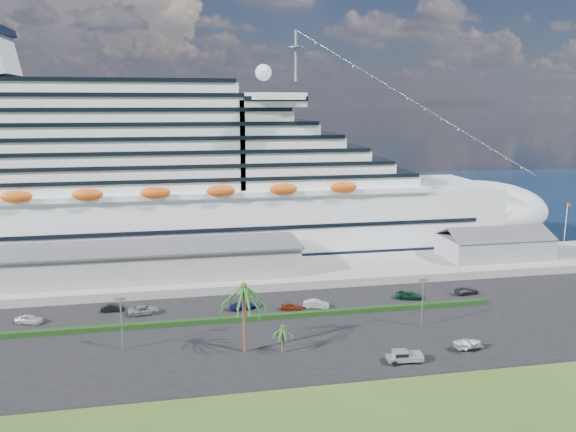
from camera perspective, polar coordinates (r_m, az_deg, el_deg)
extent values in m
plane|color=#38531B|center=(84.82, 2.86, -14.24)|extent=(420.00, 420.00, 0.00)
cube|color=black|center=(94.58, 1.26, -11.39)|extent=(140.00, 38.00, 0.12)
cube|color=gray|center=(121.13, -1.62, -5.80)|extent=(240.00, 20.00, 1.80)
cube|color=black|center=(208.34, -5.59, 1.18)|extent=(420.00, 160.00, 0.02)
cube|color=silver|center=(141.21, -11.25, -0.56)|extent=(160.00, 30.00, 16.00)
ellipsoid|color=silver|center=(161.50, 18.42, 0.56)|extent=(40.00, 30.00, 16.00)
cube|color=black|center=(142.75, -11.15, -3.23)|extent=(164.00, 30.60, 2.40)
cube|color=silver|center=(139.12, -16.59, 7.99)|extent=(128.00, 26.00, 24.80)
cube|color=silver|center=(139.89, -2.16, 11.66)|extent=(14.00, 38.00, 3.20)
cylinder|color=gray|center=(141.61, 0.80, 15.96)|extent=(0.70, 0.70, 12.00)
ellipsoid|color=#D05013|center=(124.04, -13.30, 2.32)|extent=(90.00, 2.40, 2.60)
ellipsoid|color=#D05013|center=(155.32, -12.85, 4.11)|extent=(90.00, 2.40, 2.60)
cube|color=black|center=(141.05, -11.27, -0.24)|extent=(144.00, 30.40, 0.90)
cube|color=gray|center=(118.80, -13.66, -4.51)|extent=(60.00, 14.00, 6.00)
cube|color=#4C4C54|center=(118.01, -13.73, -3.07)|extent=(61.00, 15.00, 0.40)
cube|color=gray|center=(138.07, 20.23, -2.94)|extent=(24.00, 12.00, 4.80)
cube|color=#4C4C54|center=(134.78, 20.98, -1.76)|extent=(24.00, 6.31, 2.74)
cube|color=#4C4C54|center=(139.77, 19.70, -1.22)|extent=(24.00, 6.31, 2.74)
cylinder|color=silver|center=(147.31, 26.34, -1.13)|extent=(0.16, 0.16, 12.00)
cube|color=red|center=(146.62, 26.69, 1.02)|extent=(1.00, 0.04, 0.70)
cube|color=black|center=(97.76, -4.03, -10.32)|extent=(88.00, 1.10, 0.90)
cylinder|color=gray|center=(88.98, -16.54, -10.57)|extent=(0.24, 0.24, 8.00)
cube|color=gray|center=(87.57, -16.69, -8.07)|extent=(1.60, 0.35, 0.35)
cylinder|color=gray|center=(96.43, 13.50, -8.67)|extent=(0.24, 0.24, 8.00)
cube|color=gray|center=(95.12, 13.61, -6.35)|extent=(1.60, 0.35, 0.35)
cylinder|color=#47301E|center=(84.74, -4.45, -10.41)|extent=(0.54, 0.54, 10.50)
sphere|color=#47301E|center=(82.94, -4.51, -7.04)|extent=(0.98, 0.98, 0.98)
cylinder|color=#47301E|center=(85.31, -0.54, -12.52)|extent=(0.35, 0.35, 4.20)
sphere|color=#47301E|center=(84.48, -0.54, -11.21)|extent=(0.73, 0.73, 0.73)
imported|color=silver|center=(105.73, -24.82, -9.49)|extent=(4.88, 3.15, 1.55)
imported|color=black|center=(106.22, -17.36, -8.90)|extent=(4.16, 1.58, 1.36)
imported|color=gray|center=(103.43, -14.45, -9.25)|extent=(5.66, 3.16, 1.50)
imported|color=#15154A|center=(102.83, -4.58, -9.05)|extent=(5.31, 3.00, 1.45)
imported|color=maroon|center=(102.01, 0.39, -9.21)|extent=(4.28, 2.83, 1.35)
imported|color=#A9ACB0|center=(103.23, 2.87, -8.92)|extent=(4.90, 3.01, 1.53)
imported|color=#0C3320|center=(110.22, 12.18, -7.86)|extent=(5.57, 3.87, 1.41)
imported|color=#232228|center=(115.53, 17.68, -7.26)|extent=(5.00, 2.52, 1.39)
cylinder|color=black|center=(83.36, 10.82, -14.54)|extent=(0.78, 0.33, 0.76)
cylinder|color=black|center=(84.87, 10.36, -14.03)|extent=(0.78, 0.33, 0.76)
cylinder|color=black|center=(84.57, 12.98, -14.24)|extent=(0.78, 0.33, 0.76)
cylinder|color=black|center=(86.05, 12.49, -13.75)|extent=(0.78, 0.33, 0.76)
cube|color=#B3B5BB|center=(84.61, 11.77, -13.93)|extent=(5.27, 2.31, 0.66)
cube|color=#B3B5BB|center=(84.96, 12.66, -13.57)|extent=(2.42, 2.03, 0.52)
cube|color=#B3B5BB|center=(84.09, 11.36, -13.57)|extent=(2.23, 1.97, 0.90)
cube|color=black|center=(84.05, 11.36, -13.51)|extent=(2.04, 2.00, 0.52)
cube|color=#B3B5BB|center=(83.77, 10.35, -13.99)|extent=(1.00, 1.87, 0.33)
cube|color=gray|center=(91.05, 17.87, -12.50)|extent=(4.53, 1.98, 0.12)
cylinder|color=gray|center=(90.15, 16.72, -12.68)|extent=(2.11, 0.25, 0.08)
cylinder|color=black|center=(90.63, 18.35, -12.80)|extent=(0.63, 0.26, 0.61)
cylinder|color=black|center=(92.00, 17.82, -12.39)|extent=(0.63, 0.26, 0.61)
imported|color=white|center=(90.83, 17.90, -12.18)|extent=(5.13, 3.86, 1.01)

